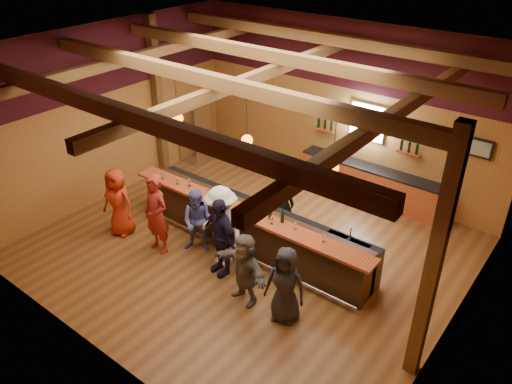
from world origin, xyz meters
TOP-DOWN VIEW (x-y plane):
  - room at (0.00, 0.06)m, footprint 9.04×9.00m
  - bar_counter at (0.02, 0.15)m, footprint 6.30×1.07m
  - back_bar_cabinet at (1.20, 3.72)m, footprint 4.00×0.52m
  - window at (0.80, 3.95)m, footprint 0.95×0.09m
  - framed_pictures at (1.67, 3.94)m, footprint 5.35×0.05m
  - wine_shelves at (0.80, 3.88)m, footprint 3.00×0.18m
  - pendant_lights at (0.00, 0.00)m, footprint 4.24×0.24m
  - stainless_fridge at (-4.10, 2.60)m, footprint 0.70×0.70m
  - customer_orange at (-2.80, -1.35)m, footprint 0.91×0.67m
  - customer_redvest at (-1.55, -1.28)m, footprint 0.71×0.48m
  - customer_denim at (-0.83, -0.72)m, footprint 0.93×0.86m
  - customer_white at (-0.09, -0.76)m, footprint 1.32×0.90m
  - customer_navy at (0.08, -1.01)m, footprint 1.13×0.68m
  - customer_brown at (1.02, -1.39)m, footprint 1.48×0.70m
  - customer_dark at (1.94, -1.32)m, footprint 0.88×0.69m
  - bartender at (0.23, 0.99)m, footprint 0.65×0.45m
  - ice_bucket at (0.16, -0.18)m, footprint 0.20×0.20m
  - bottle_a at (0.67, -0.08)m, footprint 0.07×0.07m
  - bottle_b at (0.95, -0.03)m, footprint 0.08×0.08m
  - glass_a at (-2.45, -0.25)m, footprint 0.08×0.08m
  - glass_b at (-1.97, -0.21)m, footprint 0.07×0.07m
  - glass_c at (-1.67, -0.11)m, footprint 0.09×0.09m
  - glass_d at (-1.04, -0.16)m, footprint 0.08×0.08m
  - glass_e at (-0.35, -0.24)m, footprint 0.08×0.08m
  - glass_f at (0.81, -0.22)m, footprint 0.08×0.08m
  - glass_g at (1.31, -0.09)m, footprint 0.08×0.08m
  - glass_h at (2.00, -0.11)m, footprint 0.08×0.08m

SIDE VIEW (x-z plane):
  - back_bar_cabinet at x=1.20m, z-range 0.00..0.95m
  - bar_counter at x=0.02m, z-range -0.03..1.08m
  - customer_brown at x=1.02m, z-range 0.00..1.53m
  - customer_denim at x=-0.83m, z-range 0.00..1.55m
  - customer_dark at x=1.94m, z-range 0.00..1.59m
  - customer_orange at x=-2.80m, z-range 0.00..1.69m
  - bartender at x=0.23m, z-range 0.00..1.71m
  - stainless_fridge at x=-4.10m, z-range 0.00..1.80m
  - customer_navy at x=0.08m, z-range 0.00..1.80m
  - customer_redvest at x=-1.55m, z-range 0.00..1.89m
  - customer_white at x=-0.09m, z-range 0.00..1.89m
  - ice_bucket at x=0.16m, z-range 1.11..1.33m
  - glass_b at x=-1.97m, z-range 1.15..1.31m
  - glass_a at x=-2.45m, z-range 1.15..1.32m
  - glass_h at x=2.00m, z-range 1.15..1.32m
  - glass_f at x=0.81m, z-range 1.15..1.32m
  - glass_g at x=1.31m, z-range 1.15..1.32m
  - glass_e at x=-0.35m, z-range 1.15..1.33m
  - bottle_a at x=0.67m, z-range 1.07..1.41m
  - glass_d at x=-1.04m, z-range 1.15..1.34m
  - bottle_b at x=0.95m, z-range 1.07..1.42m
  - glass_c at x=-1.67m, z-range 1.15..1.35m
  - wine_shelves at x=0.80m, z-range 1.47..1.77m
  - window at x=0.80m, z-range 1.57..2.52m
  - framed_pictures at x=1.67m, z-range 1.88..2.33m
  - pendant_lights at x=0.00m, z-range 2.02..3.39m
  - room at x=0.00m, z-range 0.95..5.47m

